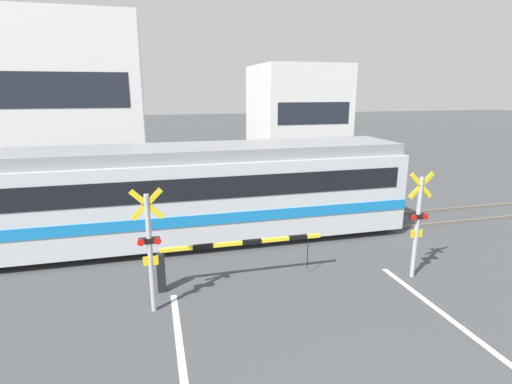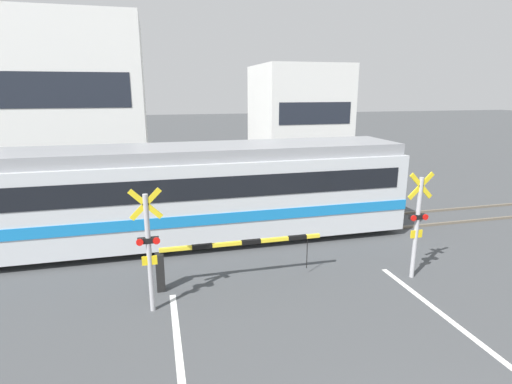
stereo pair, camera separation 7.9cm
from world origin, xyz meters
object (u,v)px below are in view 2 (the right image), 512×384
crossing_barrier_near (210,255)px  crossing_signal_left (149,246)px  crossing_signal_right (417,221)px  commuter_train (102,196)px  crossing_barrier_far (279,188)px

crossing_barrier_near → crossing_signal_left: bearing=-148.1°
crossing_signal_right → crossing_barrier_near: bearing=170.4°
commuter_train → crossing_signal_right: (7.89, -4.09, -0.11)m
crossing_barrier_near → crossing_signal_left: (-1.39, -0.87, 0.73)m
crossing_signal_right → crossing_barrier_far: bearing=101.1°
commuter_train → crossing_signal_left: (1.36, -4.09, -0.11)m
commuter_train → crossing_barrier_far: size_ratio=4.54×
commuter_train → crossing_barrier_far: (6.50, 3.05, -0.84)m
commuter_train → crossing_signal_left: 4.31m
crossing_barrier_near → crossing_signal_left: size_ratio=1.50×
crossing_barrier_far → crossing_barrier_near: bearing=-120.8°
crossing_barrier_far → crossing_signal_right: bearing=-78.9°
commuter_train → crossing_signal_left: commuter_train is taller
crossing_barrier_far → crossing_signal_right: 7.31m
crossing_barrier_near → crossing_signal_right: bearing=-9.6°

